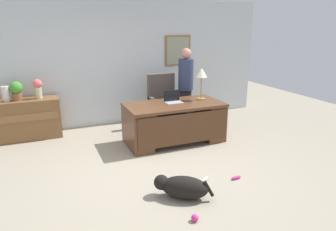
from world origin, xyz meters
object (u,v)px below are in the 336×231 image
object	(u,v)px
vase_with_flowers	(38,88)
dog_lying	(182,187)
dog_toy_plush	(205,179)
person_standing	(186,87)
dog_toy_bone	(236,178)
dog_toy_ball	(195,218)
armchair	(164,104)
credenza	(21,120)
vase_empty	(6,94)
desk_lamp	(202,75)
laptop	(173,100)
desk	(175,121)
potted_plant	(16,90)

from	to	relation	value
vase_with_flowers	dog_lying	bearing A→B (deg)	-63.40
dog_toy_plush	dog_lying	bearing A→B (deg)	-151.13
person_standing	dog_toy_bone	bearing A→B (deg)	-98.85
person_standing	dog_toy_ball	distance (m)	3.60
dog_lying	dog_toy_plush	distance (m)	0.58
armchair	dog_lying	size ratio (longest dim) A/B	1.66
credenza	vase_empty	size ratio (longest dim) A/B	5.18
armchair	dog_toy_ball	size ratio (longest dim) A/B	13.14
dog_lying	dog_toy_bone	bearing A→B (deg)	8.66
credenza	dog_toy_plush	distance (m)	3.82
person_standing	vase_empty	bearing A→B (deg)	171.96
person_standing	desk_lamp	bearing A→B (deg)	-90.47
armchair	laptop	bearing A→B (deg)	-99.82
desk_lamp	dog_lying	bearing A→B (deg)	-123.99
desk	person_standing	size ratio (longest dim) A/B	1.07
desk	dog_toy_ball	xyz separation A→B (m)	(-0.80, -2.39, -0.37)
credenza	dog_toy_bone	size ratio (longest dim) A/B	8.32
dog_toy_bone	laptop	bearing A→B (deg)	96.66
credenza	potted_plant	world-z (taller)	potted_plant
desk	desk_lamp	xyz separation A→B (m)	(0.61, 0.12, 0.83)
armchair	dog_toy_plush	xyz separation A→B (m)	(-0.38, -2.51, -0.48)
desk	armchair	size ratio (longest dim) A/B	1.57
dog_lying	person_standing	bearing A→B (deg)	63.38
desk	dog_toy_bone	size ratio (longest dim) A/B	10.43
dog_toy_plush	laptop	bearing A→B (deg)	82.09
vase_with_flowers	person_standing	bearing A→B (deg)	-9.57
desk_lamp	vase_with_flowers	xyz separation A→B (m)	(-2.93, 1.19, -0.25)
armchair	vase_empty	bearing A→B (deg)	172.60
dog_toy_bone	potted_plant	bearing A→B (deg)	133.92
desk	dog_toy_ball	bearing A→B (deg)	-108.64
desk	dog_lying	bearing A→B (deg)	-111.29
dog_lying	vase_empty	xyz separation A→B (m)	(-2.16, 3.18, 0.77)
dog_toy_ball	dog_toy_bone	distance (m)	1.22
desk_lamp	armchair	bearing A→B (deg)	120.15
desk_lamp	dog_toy_ball	bearing A→B (deg)	-119.48
person_standing	laptop	bearing A→B (deg)	-130.78
dog_lying	vase_with_flowers	xyz separation A→B (m)	(-1.59, 3.18, 0.84)
laptop	vase_empty	size ratio (longest dim) A/B	1.14
dog_toy_plush	desk	bearing A→B (deg)	81.85
vase_with_flowers	vase_empty	bearing A→B (deg)	180.00
person_standing	laptop	world-z (taller)	person_standing
desk	person_standing	world-z (taller)	person_standing
desk_lamp	dog_toy_bone	size ratio (longest dim) A/B	3.55
potted_plant	dog_toy_ball	distance (m)	4.26
credenza	dog_lying	bearing A→B (deg)	-58.29
laptop	vase_with_flowers	distance (m)	2.62
dog_toy_plush	person_standing	bearing A→B (deg)	70.66
person_standing	dog_lying	distance (m)	3.09
armchair	dog_toy_bone	world-z (taller)	armchair
vase_empty	dog_toy_ball	size ratio (longest dim) A/B	3.19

